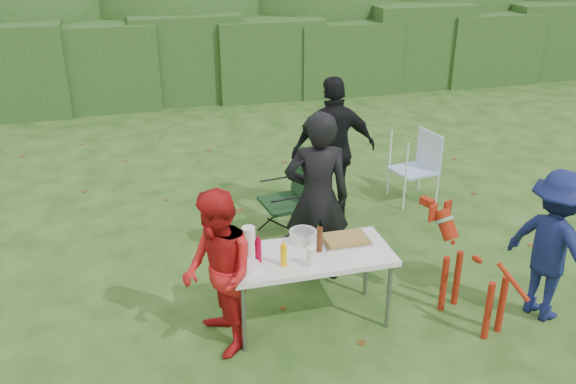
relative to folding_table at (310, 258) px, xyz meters
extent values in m
plane|color=#1E4211|center=(-0.25, 0.01, -0.69)|extent=(80.00, 80.00, 0.00)
cube|color=#23471C|center=(-0.25, 8.01, 0.16)|extent=(22.00, 1.40, 1.70)
ellipsoid|color=#3D6628|center=(-0.25, 9.61, 0.91)|extent=(20.00, 2.60, 3.20)
cube|color=silver|center=(0.00, 0.00, 0.03)|extent=(1.50, 0.70, 0.05)
cylinder|color=slate|center=(-0.68, -0.28, -0.34)|extent=(0.04, 0.04, 0.69)
cylinder|color=slate|center=(0.68, -0.28, -0.34)|extent=(0.04, 0.04, 0.69)
cylinder|color=slate|center=(-0.68, 0.28, -0.34)|extent=(0.04, 0.04, 0.69)
cylinder|color=slate|center=(0.68, 0.28, -0.34)|extent=(0.04, 0.04, 0.69)
imported|color=black|center=(0.30, 0.75, 0.24)|extent=(0.73, 0.54, 1.84)
imported|color=red|center=(-0.87, -0.16, 0.07)|extent=(0.68, 0.81, 1.51)
imported|color=black|center=(0.92, 2.05, 0.23)|extent=(1.08, 0.45, 1.83)
imported|color=#101847|center=(2.22, -0.46, 0.06)|extent=(0.84, 1.09, 1.49)
cube|color=#B7B7BA|center=(0.39, 0.12, 0.06)|extent=(0.45, 0.30, 0.02)
cube|color=olive|center=(0.39, 0.12, 0.09)|extent=(0.40, 0.26, 0.04)
cylinder|color=#FFC000|center=(-0.28, -0.14, 0.15)|extent=(0.06, 0.06, 0.20)
cylinder|color=#9F0020|center=(-0.49, -0.02, 0.16)|extent=(0.06, 0.06, 0.22)
cylinder|color=#47230F|center=(0.09, 0.02, 0.17)|extent=(0.06, 0.06, 0.24)
cylinder|color=white|center=(-0.53, 0.15, 0.18)|extent=(0.12, 0.12, 0.26)
cylinder|color=white|center=(-0.05, -0.21, 0.14)|extent=(0.08, 0.08, 0.18)
cylinder|color=silver|center=(0.00, 0.25, 0.10)|extent=(0.26, 0.26, 0.10)
cylinder|color=white|center=(-0.61, -0.12, 0.08)|extent=(0.24, 0.24, 0.05)
camera|label=1|loc=(-1.42, -4.60, 2.86)|focal=38.00mm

